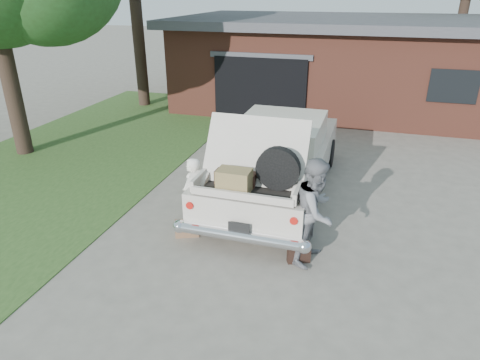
# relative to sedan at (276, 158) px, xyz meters

# --- Properties ---
(ground) EXTENTS (90.00, 90.00, 0.00)m
(ground) POSITION_rel_sedan_xyz_m (-0.26, -2.55, -0.84)
(ground) COLOR gray
(ground) RESTS_ON ground
(grass_strip) EXTENTS (6.00, 16.00, 0.02)m
(grass_strip) POSITION_rel_sedan_xyz_m (-5.76, 0.45, -0.83)
(grass_strip) COLOR #2D4C1E
(grass_strip) RESTS_ON ground
(house) EXTENTS (12.80, 7.80, 3.30)m
(house) POSITION_rel_sedan_xyz_m (0.72, 8.92, 0.83)
(house) COLOR brown
(house) RESTS_ON ground
(sedan) EXTENTS (2.28, 5.72, 2.19)m
(sedan) POSITION_rel_sedan_xyz_m (0.00, 0.00, 0.00)
(sedan) COLOR beige
(sedan) RESTS_ON ground
(woman_left) EXTENTS (0.40, 0.56, 1.45)m
(woman_left) POSITION_rel_sedan_xyz_m (-1.18, -2.04, -0.11)
(woman_left) COLOR white
(woman_left) RESTS_ON ground
(woman_right) EXTENTS (0.91, 1.05, 1.85)m
(woman_right) POSITION_rel_sedan_xyz_m (1.19, -2.43, 0.09)
(woman_right) COLOR gray
(woman_right) RESTS_ON ground
(suitcase_left) EXTENTS (0.46, 0.30, 0.34)m
(suitcase_left) POSITION_rel_sedan_xyz_m (-1.17, -2.38, -0.67)
(suitcase_left) COLOR #8B6447
(suitcase_left) RESTS_ON ground
(suitcase_right) EXTENTS (0.41, 0.27, 0.30)m
(suitcase_right) POSITION_rel_sedan_xyz_m (0.98, -2.60, -0.69)
(suitcase_right) COLOR black
(suitcase_right) RESTS_ON ground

